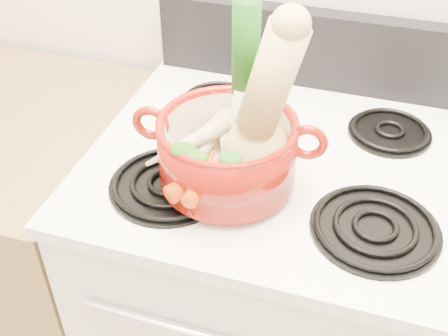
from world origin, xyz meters
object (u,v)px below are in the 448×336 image
(squash, at_px, (272,105))
(leek, at_px, (245,80))
(stove_body, at_px, (273,307))
(dutch_oven, at_px, (227,151))

(squash, xyz_separation_m, leek, (-0.06, 0.06, 0.01))
(stove_body, xyz_separation_m, squash, (-0.01, -0.12, 0.68))
(dutch_oven, xyz_separation_m, leek, (0.01, 0.06, 0.12))
(squash, bearing_deg, leek, 122.50)
(stove_body, bearing_deg, dutch_oven, -125.96)
(dutch_oven, xyz_separation_m, squash, (0.08, 0.00, 0.11))
(stove_body, relative_size, dutch_oven, 3.69)
(dutch_oven, bearing_deg, leek, 70.78)
(squash, distance_m, leek, 0.08)
(stove_body, distance_m, dutch_oven, 0.59)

